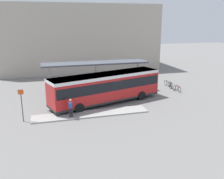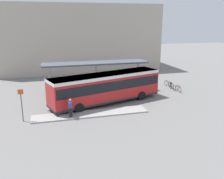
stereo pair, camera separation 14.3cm
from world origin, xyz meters
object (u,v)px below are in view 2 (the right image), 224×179
Objects in this scene: city_bus at (106,86)px; potted_planter_near_shelter at (120,89)px; platform_sign at (22,104)px; bicycle_white at (173,87)px; bicycle_green at (171,85)px; bicycle_red at (178,89)px; pedestrian_waiting at (70,107)px; bicycle_black at (168,84)px.

city_bus is 9.01× the size of potted_planter_near_shelter.
city_bus reaches higher than platform_sign.
bicycle_white reaches higher than bicycle_green.
bicycle_green is (0.23, 0.87, -0.02)m from bicycle_white.
bicycle_red is at bearing -170.94° from bicycle_green.
platform_sign reaches higher than pedestrian_waiting.
bicycle_black is 1.20× the size of potted_planter_near_shelter.
city_bus reaches higher than pedestrian_waiting.
platform_sign reaches higher than potted_planter_near_shelter.
pedestrian_waiting is 1.01× the size of bicycle_black.
potted_planter_near_shelter reaches higher than bicycle_white.
city_bus is at bearing -69.04° from bicycle_white.
pedestrian_waiting is 8.45m from potted_planter_near_shelter.
bicycle_black is (13.35, 7.77, -0.70)m from pedestrian_waiting.
bicycle_green is at bearing 9.49° from potted_planter_near_shelter.
bicycle_black is at bearing 23.27° from platform_sign.
bicycle_red is 7.20m from potted_planter_near_shelter.
bicycle_white is at bearing 171.84° from bicycle_green.
platform_sign is (-10.18, -5.39, 0.86)m from potted_planter_near_shelter.
bicycle_white is 1.11× the size of bicycle_black.
platform_sign is (-17.28, -6.58, 1.19)m from bicycle_green.
bicycle_black is at bearing -48.63° from pedestrian_waiting.
city_bus is at bearing 20.35° from platform_sign.
bicycle_white is 18.02m from platform_sign.
pedestrian_waiting is at bearing -137.45° from potted_planter_near_shelter.
city_bus is at bearing 108.08° from bicycle_red.
bicycle_white is (9.05, 2.74, -1.41)m from city_bus.
bicycle_red is 1.01× the size of bicycle_black.
platform_sign reaches higher than bicycle_red.
pedestrian_waiting reaches higher than potted_planter_near_shelter.
bicycle_white is 0.90m from bicycle_green.
bicycle_green is (13.32, 6.90, -0.68)m from pedestrian_waiting.
bicycle_black is at bearing 175.65° from bicycle_white.
city_bus is 10.07m from bicycle_green.
bicycle_white is at bearing -11.58° from bicycle_black.
bicycle_red is 18.05m from platform_sign.
bicycle_white reaches higher than bicycle_red.
bicycle_black is 0.57× the size of platform_sign.
city_bus is 6.78× the size of bicycle_white.
platform_sign is (-3.96, 0.32, 0.51)m from pedestrian_waiting.
bicycle_red is at bearing -4.41° from potted_planter_near_shelter.
city_bus is at bearing 118.13° from bicycle_green.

